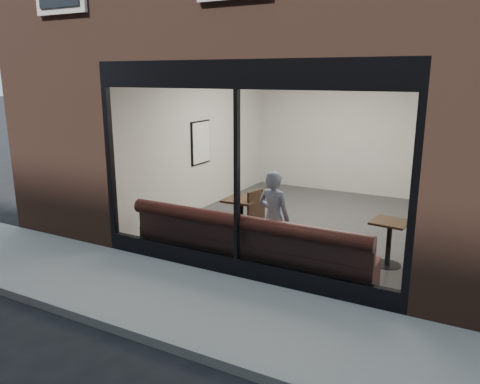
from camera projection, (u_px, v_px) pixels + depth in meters
The scene contains 20 objects.
ground at pixel (152, 341), 5.41m from camera, with size 120.00×120.00×0.00m, color black.
sidewalk_near at pixel (199, 304), 6.26m from camera, with size 40.00×2.00×0.01m, color gray.
kerb_near at pixel (149, 338), 5.35m from camera, with size 40.00×0.10×0.12m, color gray.
host_building_pier_left at pixel (223, 124), 13.58m from camera, with size 2.50×12.00×3.20m, color brown.
host_building_backfill at pixel (377, 121), 14.40m from camera, with size 5.00×6.00×3.20m, color brown.
cafe_floor at pixel (306, 223), 9.67m from camera, with size 6.00×6.00×0.00m, color #2D2D30.
cafe_ceiling at pixel (311, 64), 8.90m from camera, with size 6.00×6.00×0.00m, color white.
cafe_wall_back at pixel (350, 131), 11.83m from camera, with size 5.00×5.00×0.00m, color silver.
cafe_wall_left at pixel (203, 139), 10.44m from camera, with size 6.00×6.00×0.00m, color silver.
cafe_wall_right at pixel (444, 157), 8.13m from camera, with size 6.00×6.00×0.00m, color silver.
storefront_kick at pixel (237, 267), 7.12m from camera, with size 5.00×0.10×0.30m, color black.
storefront_header at pixel (237, 74), 6.43m from camera, with size 5.00×0.10×0.40m, color black.
storefront_mullion at pixel (237, 177), 6.78m from camera, with size 0.06×0.10×2.50m, color black.
storefront_glass at pixel (236, 178), 6.76m from camera, with size 4.80×4.80×0.00m, color white.
banquette at pixel (249, 254), 7.45m from camera, with size 4.00×0.55×0.45m, color #3D1617.
person at pixel (274, 218), 7.46m from camera, with size 0.56×0.37×1.54m, color #93A9CB.
cafe_table_left at pixel (241, 200), 8.67m from camera, with size 0.59×0.59×0.04m, color #312113.
cafe_table_right at pixel (390, 222), 7.35m from camera, with size 0.54×0.54×0.03m, color #312113.
cafe_chair_left at pixel (248, 225), 8.81m from camera, with size 0.47×0.47×0.04m, color #312113.
wall_poster at pixel (201, 142), 10.32m from camera, with size 0.02×0.67×0.89m, color white.
Camera 1 is at (3.20, -3.76, 2.99)m, focal length 35.00 mm.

